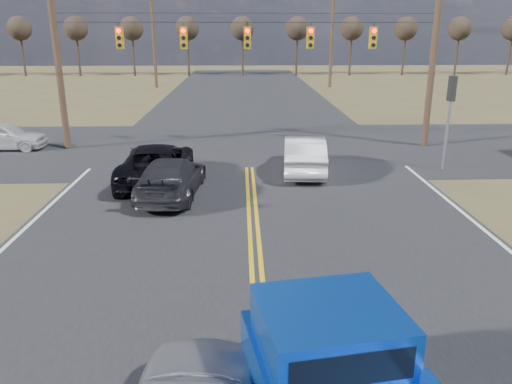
{
  "coord_description": "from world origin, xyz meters",
  "views": [
    {
      "loc": [
        -0.36,
        -6.68,
        5.63
      ],
      "look_at": [
        0.04,
        6.04,
        1.5
      ],
      "focal_mm": 35.0,
      "sensor_mm": 36.0,
      "label": 1
    }
  ],
  "objects_px": {
    "white_car_queue": "(304,154)",
    "cross_car_west": "(4,136)",
    "dgrey_car_queue": "(171,177)",
    "black_suv": "(157,163)"
  },
  "relations": [
    {
      "from": "white_car_queue",
      "to": "cross_car_west",
      "type": "xyz_separation_m",
      "value": [
        -14.28,
        4.6,
        -0.09
      ]
    },
    {
      "from": "dgrey_car_queue",
      "to": "cross_car_west",
      "type": "relative_size",
      "value": 1.21
    },
    {
      "from": "black_suv",
      "to": "white_car_queue",
      "type": "height_order",
      "value": "white_car_queue"
    },
    {
      "from": "cross_car_west",
      "to": "black_suv",
      "type": "bearing_deg",
      "value": -125.98
    },
    {
      "from": "black_suv",
      "to": "white_car_queue",
      "type": "relative_size",
      "value": 1.18
    },
    {
      "from": "white_car_queue",
      "to": "cross_car_west",
      "type": "relative_size",
      "value": 1.18
    },
    {
      "from": "black_suv",
      "to": "white_car_queue",
      "type": "distance_m",
      "value": 5.99
    },
    {
      "from": "black_suv",
      "to": "white_car_queue",
      "type": "xyz_separation_m",
      "value": [
        5.85,
        1.26,
        0.0
      ]
    },
    {
      "from": "dgrey_car_queue",
      "to": "cross_car_west",
      "type": "height_order",
      "value": "dgrey_car_queue"
    },
    {
      "from": "black_suv",
      "to": "cross_car_west",
      "type": "height_order",
      "value": "black_suv"
    }
  ]
}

